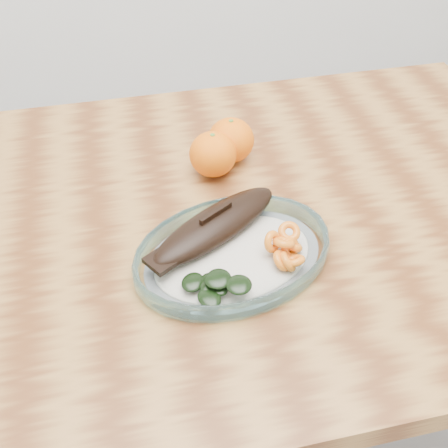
% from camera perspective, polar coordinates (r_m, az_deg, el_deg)
% --- Properties ---
extents(ground, '(3.00, 3.00, 0.00)m').
position_cam_1_polar(ground, '(1.50, 0.37, -20.77)').
color(ground, slate).
rests_on(ground, ground).
extents(dining_table, '(1.20, 0.80, 0.75)m').
position_cam_1_polar(dining_table, '(0.97, 0.54, -3.07)').
color(dining_table, brown).
rests_on(dining_table, ground).
extents(plated_meal, '(0.63, 0.63, 0.08)m').
position_cam_1_polar(plated_meal, '(0.81, 0.86, -2.79)').
color(plated_meal, white).
rests_on(plated_meal, dining_table).
extents(orange_left, '(0.08, 0.08, 0.08)m').
position_cam_1_polar(orange_left, '(0.96, -1.14, 7.10)').
color(orange_left, '#FF5A05').
rests_on(orange_left, dining_table).
extents(orange_right, '(0.08, 0.08, 0.08)m').
position_cam_1_polar(orange_right, '(0.99, 0.71, 8.51)').
color(orange_right, '#FF5A05').
rests_on(orange_right, dining_table).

